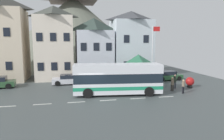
# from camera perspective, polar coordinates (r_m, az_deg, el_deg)

# --- Properties ---
(ground_plane) EXTENTS (40.00, 60.00, 0.07)m
(ground_plane) POSITION_cam_1_polar(r_m,az_deg,el_deg) (21.51, -5.69, -7.45)
(ground_plane) COLOR #485050
(townhouse_00) EXTENTS (6.86, 6.42, 12.11)m
(townhouse_00) POSITION_cam_1_polar(r_m,az_deg,el_deg) (33.99, -27.86, 7.71)
(townhouse_00) COLOR beige
(townhouse_00) RESTS_ON ground_plane
(townhouse_01) EXTENTS (5.25, 6.39, 10.66)m
(townhouse_01) POSITION_cam_1_polar(r_m,az_deg,el_deg) (32.81, -15.17, 7.11)
(townhouse_01) COLOR silver
(townhouse_01) RESTS_ON ground_plane
(townhouse_02) EXTENTS (5.32, 5.19, 8.96)m
(townhouse_02) POSITION_cam_1_polar(r_m,az_deg,el_deg) (32.45, -4.86, 5.85)
(townhouse_02) COLOR silver
(townhouse_02) RESTS_ON ground_plane
(townhouse_03) EXTENTS (5.92, 5.26, 10.12)m
(townhouse_03) POSITION_cam_1_polar(r_m,az_deg,el_deg) (33.73, 5.10, 6.92)
(townhouse_03) COLOR silver
(townhouse_03) RESTS_ON ground_plane
(hilltop_castle) EXTENTS (38.67, 38.67, 25.71)m
(hilltop_castle) POSITION_cam_1_polar(r_m,az_deg,el_deg) (54.14, -10.34, 11.01)
(hilltop_castle) COLOR slate
(hilltop_castle) RESTS_ON ground_plane
(transit_bus) EXTENTS (9.34, 3.50, 3.22)m
(transit_bus) POSITION_cam_1_polar(r_m,az_deg,el_deg) (22.32, 1.49, -2.49)
(transit_bus) COLOR white
(transit_bus) RESTS_ON ground_plane
(bus_shelter) EXTENTS (3.60, 3.60, 3.89)m
(bus_shelter) POSITION_cam_1_polar(r_m,az_deg,el_deg) (27.23, 7.09, 2.55)
(bus_shelter) COLOR #473D33
(bus_shelter) RESTS_ON ground_plane
(parked_car_01) EXTENTS (4.16, 2.12, 1.30)m
(parked_car_01) POSITION_cam_1_polar(r_m,az_deg,el_deg) (31.54, 14.61, -1.46)
(parked_car_01) COLOR #2B5933
(parked_car_01) RESTS_ON ground_plane
(parked_car_02) EXTENTS (4.12, 2.05, 1.25)m
(parked_car_02) POSITION_cam_1_polar(r_m,az_deg,el_deg) (28.28, -11.49, -2.47)
(parked_car_02) COLOR silver
(parked_car_02) RESTS_ON ground_plane
(pedestrian_00) EXTENTS (0.31, 0.30, 1.58)m
(pedestrian_00) POSITION_cam_1_polar(r_m,az_deg,el_deg) (24.90, 15.88, -3.51)
(pedestrian_00) COLOR #38332D
(pedestrian_00) RESTS_ON ground_plane
(pedestrian_01) EXTENTS (0.33, 0.33, 1.68)m
(pedestrian_01) POSITION_cam_1_polar(r_m,az_deg,el_deg) (26.15, 16.52, -2.64)
(pedestrian_01) COLOR #2D2D38
(pedestrian_01) RESTS_ON ground_plane
(pedestrian_02) EXTENTS (0.37, 0.34, 1.60)m
(pedestrian_02) POSITION_cam_1_polar(r_m,az_deg,el_deg) (26.34, 13.21, -2.72)
(pedestrian_02) COLOR #38332D
(pedestrian_02) RESTS_ON ground_plane
(pedestrian_03) EXTENTS (0.31, 0.30, 1.52)m
(pedestrian_03) POSITION_cam_1_polar(r_m,az_deg,el_deg) (24.12, 18.57, -4.08)
(pedestrian_03) COLOR black
(pedestrian_03) RESTS_ON ground_plane
(public_bench) EXTENTS (1.77, 0.48, 0.87)m
(public_bench) POSITION_cam_1_polar(r_m,az_deg,el_deg) (29.71, 5.36, -2.13)
(public_bench) COLOR brown
(public_bench) RESTS_ON ground_plane
(flagpole) EXTENTS (0.95, 0.10, 7.40)m
(flagpole) POSITION_cam_1_polar(r_m,az_deg,el_deg) (26.85, 10.93, 4.84)
(flagpole) COLOR silver
(flagpole) RESTS_ON ground_plane
(harbour_buoy) EXTENTS (1.03, 1.03, 1.28)m
(harbour_buoy) POSITION_cam_1_polar(r_m,az_deg,el_deg) (27.33, 20.16, -2.97)
(harbour_buoy) COLOR black
(harbour_buoy) RESTS_ON ground_plane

